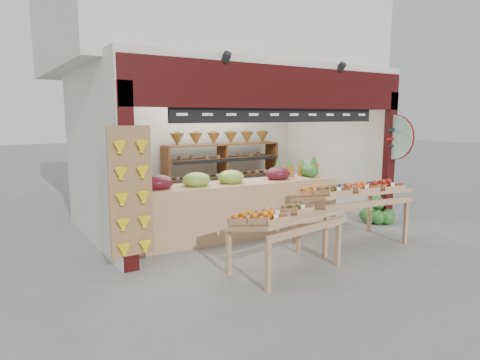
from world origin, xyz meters
name	(u,v)px	position (x,y,z in m)	size (l,w,h in m)	color
ground	(250,227)	(0.00, 0.00, 0.00)	(60.00, 60.00, 0.00)	slate
shop_structure	(209,34)	(0.00, 1.61, 3.92)	(6.36, 5.12, 5.40)	beige
banana_board	(132,194)	(-2.73, -1.17, 1.12)	(0.60, 0.15, 1.80)	#986645
gift_sign	(394,137)	(2.75, -1.15, 1.75)	(0.04, 0.93, 0.92)	#A6D1BD
back_shelving	(222,160)	(0.44, 1.82, 1.16)	(2.91, 0.48, 1.81)	brown
refrigerator	(123,180)	(-1.95, 1.76, 0.88)	(0.68, 0.68, 1.75)	silver
cardboard_stack	(186,216)	(-1.04, 0.71, 0.22)	(0.94, 0.68, 0.61)	beige
mid_counter	(236,207)	(-0.56, -0.37, 0.54)	(4.02, 1.10, 1.22)	tan
display_table_left	(277,219)	(-1.01, -2.19, 0.76)	(1.68, 1.10, 1.00)	tan
display_table_right	(351,192)	(0.88, -1.78, 0.89)	(1.90, 1.22, 1.12)	tan
watermelon_pile	(377,214)	(2.44, -1.08, 0.18)	(0.69, 0.69, 0.54)	#194C1A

